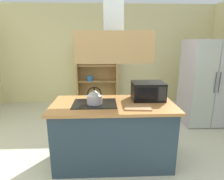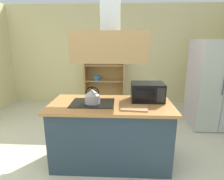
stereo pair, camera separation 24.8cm
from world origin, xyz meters
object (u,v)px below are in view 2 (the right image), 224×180
at_px(dish_cabinet, 105,78).
at_px(kettle, 92,96).
at_px(cutting_board, 134,108).
at_px(refrigerator, 215,85).
at_px(microwave, 147,92).

xyz_separation_m(dish_cabinet, kettle, (0.06, -2.63, 0.25)).
bearing_deg(cutting_board, kettle, 161.75).
bearing_deg(refrigerator, cutting_board, -139.14).
xyz_separation_m(refrigerator, dish_cabinet, (-2.35, 1.33, -0.14)).
bearing_deg(dish_cabinet, kettle, -88.64).
bearing_deg(cutting_board, microwave, 58.50).
distance_m(dish_cabinet, microwave, 2.63).
height_order(cutting_board, microwave, microwave).
height_order(refrigerator, cutting_board, refrigerator).
xyz_separation_m(refrigerator, kettle, (-2.29, -1.31, 0.11)).
distance_m(cutting_board, microwave, 0.42).
bearing_deg(dish_cabinet, cutting_board, -77.49).
xyz_separation_m(dish_cabinet, microwave, (0.84, -2.47, 0.28)).
xyz_separation_m(cutting_board, microwave, (0.21, 0.35, 0.12)).
height_order(refrigerator, microwave, refrigerator).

